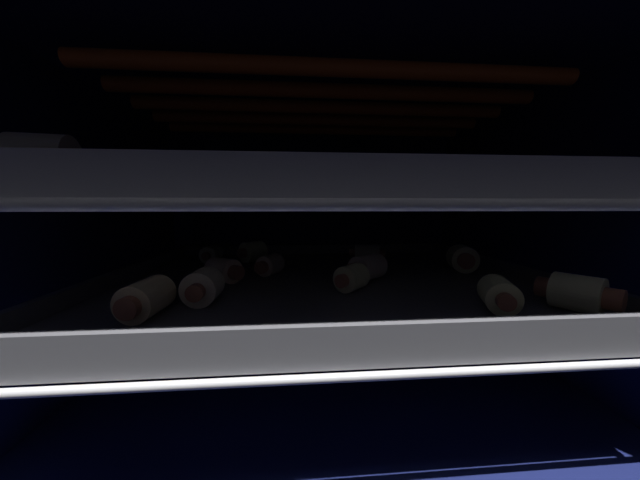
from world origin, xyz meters
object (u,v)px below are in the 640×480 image
at_px(baking_tray_upper, 324,198).
at_px(pig_in_blanket_upper_2, 272,185).
at_px(pig_in_blanket_lower_9, 253,252).
at_px(oven_rack_upper, 324,206).
at_px(pig_in_blanket_upper_4, 294,188).
at_px(pig_in_blanket_upper_5, 44,161).
at_px(heating_element, 324,107).
at_px(pig_in_blanket_lower_1, 146,298).
at_px(pig_in_blanket_lower_11, 462,258).
at_px(pig_in_blanket_upper_1, 414,180).
at_px(pig_in_blanket_lower_4, 203,287).
at_px(pig_in_blanket_lower_0, 367,253).
at_px(pig_in_blanket_upper_0, 247,187).
at_px(pig_in_blanket_upper_3, 224,190).
at_px(pig_in_blanket_lower_2, 224,270).
at_px(pig_in_blanket_lower_3, 212,254).
at_px(pig_in_blanket_lower_5, 351,278).
at_px(pig_in_blanket_lower_7, 499,294).
at_px(baking_tray_lower, 324,280).
at_px(oven_rack_lower, 324,288).
at_px(pig_in_blanket_lower_6, 270,265).
at_px(pig_in_blanket_lower_8, 577,293).
at_px(pig_in_blanket_lower_10, 368,267).

height_order(baking_tray_upper, pig_in_blanket_upper_2, pig_in_blanket_upper_2).
bearing_deg(pig_in_blanket_lower_9, oven_rack_upper, -47.39).
bearing_deg(pig_in_blanket_upper_4, oven_rack_upper, -58.32).
distance_m(pig_in_blanket_upper_2, pig_in_blanket_upper_5, 0.21).
height_order(heating_element, pig_in_blanket_upper_2, heating_element).
height_order(pig_in_blanket_lower_1, pig_in_blanket_lower_9, pig_in_blanket_lower_9).
relative_size(pig_in_blanket_lower_11, pig_in_blanket_upper_1, 0.91).
bearing_deg(pig_in_blanket_lower_9, pig_in_blanket_lower_1, -102.47).
bearing_deg(pig_in_blanket_lower_4, pig_in_blanket_lower_0, 45.26).
relative_size(heating_element, pig_in_blanket_lower_4, 9.20).
bearing_deg(pig_in_blanket_upper_0, pig_in_blanket_upper_3, 124.87).
height_order(pig_in_blanket_lower_2, pig_in_blanket_lower_3, pig_in_blanket_lower_2).
relative_size(pig_in_blanket_lower_4, pig_in_blanket_upper_1, 0.78).
bearing_deg(heating_element, pig_in_blanket_lower_5, -70.59).
xyz_separation_m(pig_in_blanket_lower_4, pig_in_blanket_lower_9, (0.02, 0.20, 0.00)).
relative_size(pig_in_blanket_lower_0, pig_in_blanket_lower_1, 1.05).
bearing_deg(pig_in_blanket_lower_4, pig_in_blanket_upper_3, 97.48).
distance_m(pig_in_blanket_lower_7, pig_in_blanket_upper_5, 0.33).
bearing_deg(baking_tray_lower, oven_rack_lower, -90.00).
xyz_separation_m(pig_in_blanket_lower_3, pig_in_blanket_lower_5, (0.18, -0.17, 0.00)).
bearing_deg(pig_in_blanket_lower_6, heating_element, -13.83).
xyz_separation_m(pig_in_blanket_lower_3, pig_in_blanket_lower_8, (0.35, -0.25, 0.00)).
bearing_deg(pig_in_blanket_lower_4, pig_in_blanket_lower_6, 65.56).
relative_size(baking_tray_lower, pig_in_blanket_lower_8, 8.21).
distance_m(pig_in_blanket_lower_6, pig_in_blanket_lower_7, 0.24).
height_order(pig_in_blanket_lower_9, pig_in_blanket_lower_11, pig_in_blanket_lower_11).
height_order(pig_in_blanket_lower_0, pig_in_blanket_lower_2, pig_in_blanket_lower_2).
xyz_separation_m(pig_in_blanket_lower_9, pig_in_blanket_upper_3, (-0.04, 0.02, 0.09)).
relative_size(pig_in_blanket_lower_3, pig_in_blanket_lower_10, 0.83).
height_order(baking_tray_lower, pig_in_blanket_upper_5, pig_in_blanket_upper_5).
bearing_deg(baking_tray_upper, oven_rack_upper, 0.00).
distance_m(oven_rack_upper, baking_tray_upper, 0.01).
bearing_deg(oven_rack_lower, pig_in_blanket_upper_1, -24.94).
height_order(baking_tray_lower, pig_in_blanket_lower_7, pig_in_blanket_lower_7).
xyz_separation_m(oven_rack_upper, pig_in_blanket_upper_4, (-0.03, 0.06, 0.02)).
xyz_separation_m(pig_in_blanket_lower_2, pig_in_blanket_lower_9, (0.02, 0.12, 0.00)).
bearing_deg(pig_in_blanket_lower_4, baking_tray_upper, 38.59).
bearing_deg(pig_in_blanket_upper_0, pig_in_blanket_lower_10, -28.55).
relative_size(pig_in_blanket_lower_5, oven_rack_upper, 0.08).
bearing_deg(pig_in_blanket_lower_2, pig_in_blanket_lower_11, 6.20).
bearing_deg(pig_in_blanket_upper_4, pig_in_blanket_lower_4, -118.34).
bearing_deg(baking_tray_upper, pig_in_blanket_upper_2, 166.29).
bearing_deg(pig_in_blanket_lower_7, pig_in_blanket_lower_4, 171.46).
xyz_separation_m(pig_in_blanket_lower_0, pig_in_blanket_lower_10, (-0.03, -0.12, 0.00)).
relative_size(pig_in_blanket_lower_8, baking_tray_upper, 0.12).
bearing_deg(heating_element, pig_in_blanket_lower_8, -35.28).
bearing_deg(pig_in_blanket_upper_1, pig_in_blanket_upper_5, -159.07).
distance_m(baking_tray_upper, pig_in_blanket_upper_3, 0.19).
distance_m(pig_in_blanket_lower_3, oven_rack_upper, 0.21).
height_order(pig_in_blanket_lower_6, oven_rack_upper, oven_rack_upper).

